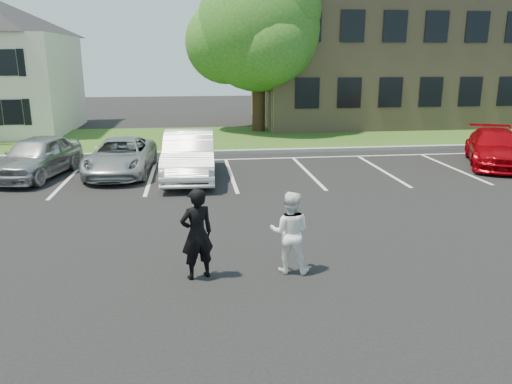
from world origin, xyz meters
TOP-DOWN VIEW (x-y plane):
  - ground_plane at (0.00, 0.00)m, footprint 90.00×90.00m
  - curb at (0.00, 12.00)m, footprint 40.00×0.30m
  - grass_strip at (0.00, 16.00)m, footprint 44.00×8.00m
  - stall_lines at (1.40, 8.95)m, footprint 34.00×5.36m
  - office_building at (14.00, 21.99)m, footprint 22.40×10.40m
  - tree at (2.45, 18.33)m, footprint 7.80×7.20m
  - man_black_suit at (-1.30, -0.46)m, footprint 0.75×0.62m
  - man_white_shirt at (0.48, -0.40)m, footprint 0.92×0.80m
  - car_silver_west at (-6.67, 8.52)m, footprint 2.62×4.51m
  - car_silver_minivan at (-3.88, 8.67)m, footprint 2.35×4.64m
  - car_white_sedan at (-1.45, 7.73)m, footprint 1.82×4.88m
  - car_red_compact at (10.24, 8.33)m, footprint 3.69×5.04m

SIDE VIEW (x-z plane):
  - ground_plane at x=0.00m, z-range 0.00..0.00m
  - stall_lines at x=1.40m, z-range 0.00..0.01m
  - grass_strip at x=0.00m, z-range 0.00..0.08m
  - curb at x=0.00m, z-range 0.00..0.15m
  - car_silver_minivan at x=-3.88m, z-range 0.00..1.26m
  - car_red_compact at x=10.24m, z-range 0.00..1.36m
  - car_silver_west at x=-6.67m, z-range 0.00..1.44m
  - car_white_sedan at x=-1.45m, z-range 0.00..1.59m
  - man_white_shirt at x=0.48m, z-range 0.00..1.61m
  - man_black_suit at x=-1.30m, z-range 0.00..1.76m
  - office_building at x=14.00m, z-range 0.01..8.31m
  - tree at x=2.45m, z-range 0.95..9.75m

